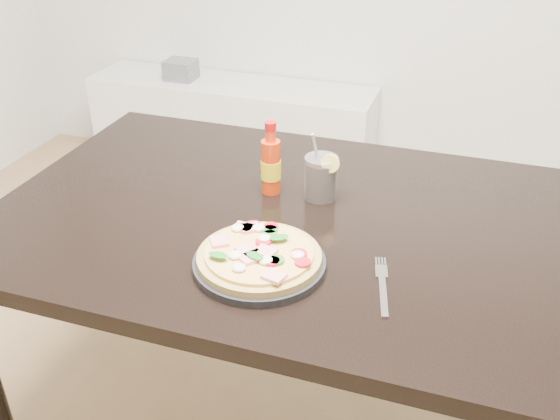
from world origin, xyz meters
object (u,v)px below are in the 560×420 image
(plate, at_px, (259,263))
(cola_cup, at_px, (321,178))
(pizza, at_px, (259,254))
(media_console, at_px, (232,131))
(hot_sauce_bottle, at_px, (271,165))
(fork, at_px, (382,284))
(dining_table, at_px, (296,245))

(plate, relative_size, cola_cup, 1.55)
(pizza, relative_size, media_console, 0.18)
(hot_sauce_bottle, height_order, media_console, hot_sauce_bottle)
(plate, height_order, hot_sauce_bottle, hot_sauce_bottle)
(plate, distance_m, hot_sauce_bottle, 0.32)
(pizza, height_order, cola_cup, cola_cup)
(hot_sauce_bottle, height_order, fork, hot_sauce_bottle)
(pizza, xyz_separation_m, hot_sauce_bottle, (-0.08, 0.30, 0.04))
(plate, distance_m, fork, 0.25)
(dining_table, xyz_separation_m, pizza, (-0.01, -0.22, 0.11))
(plate, height_order, cola_cup, cola_cup)
(pizza, relative_size, hot_sauce_bottle, 1.37)
(fork, bearing_deg, plate, 170.93)
(plate, relative_size, pizza, 1.07)
(fork, bearing_deg, dining_table, 126.51)
(media_console, bearing_deg, hot_sauce_bottle, -63.50)
(pizza, relative_size, fork, 1.34)
(fork, bearing_deg, pizza, 170.51)
(plate, relative_size, fork, 1.43)
(pizza, bearing_deg, dining_table, 86.91)
(plate, bearing_deg, cola_cup, 82.90)
(cola_cup, relative_size, media_console, 0.12)
(hot_sauce_bottle, relative_size, media_console, 0.13)
(dining_table, xyz_separation_m, fork, (0.24, -0.20, 0.09))
(cola_cup, relative_size, fork, 0.93)
(dining_table, height_order, fork, fork)
(pizza, bearing_deg, cola_cup, 82.75)
(fork, relative_size, media_console, 0.13)
(media_console, bearing_deg, cola_cup, -59.41)
(pizza, distance_m, media_console, 1.95)
(pizza, bearing_deg, hot_sauce_bottle, 105.00)
(dining_table, distance_m, hot_sauce_bottle, 0.20)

